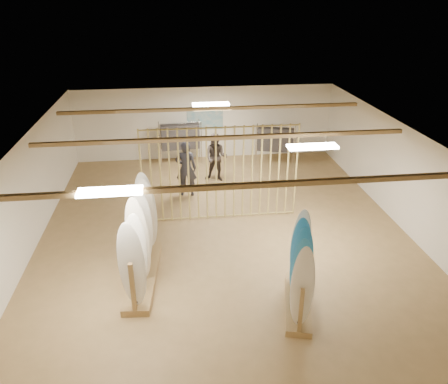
{
  "coord_description": "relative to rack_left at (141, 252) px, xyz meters",
  "views": [
    {
      "loc": [
        -1.31,
        -10.53,
        6.14
      ],
      "look_at": [
        0.0,
        0.0,
        1.2
      ],
      "focal_mm": 35.0,
      "sensor_mm": 36.0,
      "label": 1
    }
  ],
  "objects": [
    {
      "name": "floor",
      "position": [
        2.14,
        1.97,
        -0.74
      ],
      "size": [
        12.0,
        12.0,
        0.0
      ],
      "primitive_type": "plane",
      "color": "#9D7C4C",
      "rests_on": "ground"
    },
    {
      "name": "ceiling",
      "position": [
        2.14,
        1.97,
        2.06
      ],
      "size": [
        12.0,
        12.0,
        0.0
      ],
      "primitive_type": "plane",
      "rotation": [
        3.14,
        0.0,
        0.0
      ],
      "color": "gray",
      "rests_on": "ground"
    },
    {
      "name": "wall_back",
      "position": [
        2.14,
        7.97,
        0.66
      ],
      "size": [
        12.0,
        0.0,
        12.0
      ],
      "primitive_type": "plane",
      "rotation": [
        1.57,
        0.0,
        0.0
      ],
      "color": "white",
      "rests_on": "ground"
    },
    {
      "name": "wall_front",
      "position": [
        2.14,
        -4.03,
        0.66
      ],
      "size": [
        12.0,
        0.0,
        12.0
      ],
      "primitive_type": "plane",
      "rotation": [
        -1.57,
        0.0,
        0.0
      ],
      "color": "white",
      "rests_on": "ground"
    },
    {
      "name": "wall_left",
      "position": [
        -2.86,
        1.97,
        0.66
      ],
      "size": [
        0.0,
        12.0,
        12.0
      ],
      "primitive_type": "plane",
      "rotation": [
        1.57,
        0.0,
        1.57
      ],
      "color": "white",
      "rests_on": "ground"
    },
    {
      "name": "wall_right",
      "position": [
        7.14,
        1.97,
        0.66
      ],
      "size": [
        0.0,
        12.0,
        12.0
      ],
      "primitive_type": "plane",
      "rotation": [
        1.57,
        0.0,
        -1.57
      ],
      "color": "white",
      "rests_on": "ground"
    },
    {
      "name": "ceiling_slats",
      "position": [
        2.14,
        1.97,
        1.98
      ],
      "size": [
        9.5,
        6.12,
        0.1
      ],
      "primitive_type": "cube",
      "color": "#9C7947",
      "rests_on": "ground"
    },
    {
      "name": "light_panels",
      "position": [
        2.14,
        1.97,
        2.0
      ],
      "size": [
        1.2,
        0.35,
        0.06
      ],
      "primitive_type": "cube",
      "color": "white",
      "rests_on": "ground"
    },
    {
      "name": "bamboo_partition",
      "position": [
        2.14,
        2.77,
        0.66
      ],
      "size": [
        4.45,
        0.05,
        2.78
      ],
      "color": "tan",
      "rests_on": "ground"
    },
    {
      "name": "poster",
      "position": [
        2.14,
        7.95,
        0.86
      ],
      "size": [
        1.4,
        0.03,
        0.9
      ],
      "primitive_type": "cube",
      "color": "teal",
      "rests_on": "ground"
    },
    {
      "name": "rack_left",
      "position": [
        0.0,
        0.0,
        0.0
      ],
      "size": [
        0.82,
        2.71,
        2.15
      ],
      "rotation": [
        0.0,
        0.0,
        -0.09
      ],
      "color": "#9C7947",
      "rests_on": "floor"
    },
    {
      "name": "rack_right",
      "position": [
        3.32,
        -1.36,
        -0.1
      ],
      "size": [
        1.0,
        2.03,
        1.87
      ],
      "rotation": [
        0.0,
        0.0,
        -0.26
      ],
      "color": "#9C7947",
      "rests_on": "floor"
    },
    {
      "name": "clothing_rack_a",
      "position": [
        1.14,
        7.37,
        0.34
      ],
      "size": [
        1.54,
        0.52,
        1.65
      ],
      "rotation": [
        0.0,
        0.0,
        0.09
      ],
      "color": "silver",
      "rests_on": "floor"
    },
    {
      "name": "clothing_rack_b",
      "position": [
        4.69,
        6.81,
        0.27
      ],
      "size": [
        1.39,
        0.74,
        1.54
      ],
      "rotation": [
        0.0,
        0.0,
        -0.3
      ],
      "color": "silver",
      "rests_on": "floor"
    },
    {
      "name": "shopper_a",
      "position": [
        1.22,
        4.48,
        0.3
      ],
      "size": [
        0.81,
        0.59,
        2.08
      ],
      "primitive_type": "imported",
      "rotation": [
        0.0,
        0.0,
        3.03
      ],
      "color": "#2A2932",
      "rests_on": "floor"
    },
    {
      "name": "shopper_b",
      "position": [
        2.3,
        5.57,
        0.22
      ],
      "size": [
        1.12,
        1.0,
        1.91
      ],
      "primitive_type": "imported",
      "rotation": [
        0.0,
        0.0,
        -0.36
      ],
      "color": "#332B28",
      "rests_on": "floor"
    }
  ]
}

